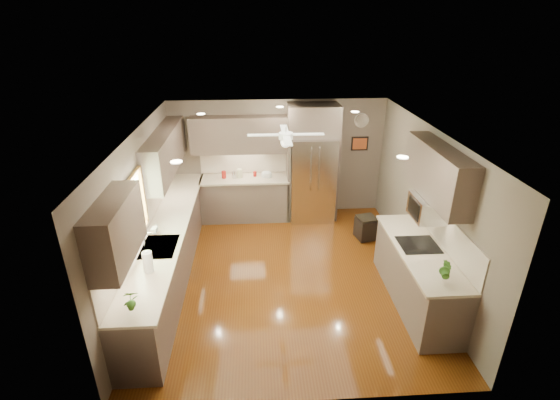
{
  "coord_description": "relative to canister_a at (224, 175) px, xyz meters",
  "views": [
    {
      "loc": [
        -0.47,
        -5.75,
        4.06
      ],
      "look_at": [
        -0.07,
        0.6,
        1.14
      ],
      "focal_mm": 26.0,
      "sensor_mm": 36.0,
      "label": 1
    }
  ],
  "objects": [
    {
      "name": "wall_clock",
      "position": [
        2.9,
        0.29,
        1.03
      ],
      "size": [
        0.3,
        0.03,
        0.3
      ],
      "color": "white",
      "rests_on": "wall_back"
    },
    {
      "name": "window",
      "position": [
        -1.07,
        -2.69,
        0.53
      ],
      "size": [
        0.05,
        1.12,
        0.92
      ],
      "color": "#BFF2B2",
      "rests_on": "wall_left"
    },
    {
      "name": "potted_plant_right",
      "position": [
        3.07,
        -3.77,
        0.07
      ],
      "size": [
        0.2,
        0.18,
        0.31
      ],
      "primitive_type": "imported",
      "rotation": [
        0.0,
        0.0,
        -0.3
      ],
      "color": "#2D5E1A",
      "rests_on": "right_run"
    },
    {
      "name": "back_run",
      "position": [
        0.42,
        0.01,
        -0.54
      ],
      "size": [
        1.85,
        0.65,
        1.45
      ],
      "color": "brown",
      "rests_on": "ground"
    },
    {
      "name": "framed_print",
      "position": [
        2.9,
        0.28,
        0.53
      ],
      "size": [
        0.36,
        0.03,
        0.3
      ],
      "color": "black",
      "rests_on": "wall_back"
    },
    {
      "name": "refrigerator",
      "position": [
        1.85,
        -0.04,
        0.17
      ],
      "size": [
        1.06,
        0.75,
        2.45
      ],
      "color": "silver",
      "rests_on": "ground"
    },
    {
      "name": "stool",
      "position": [
        2.81,
        -1.05,
        -0.78
      ],
      "size": [
        0.43,
        0.43,
        0.45
      ],
      "color": "black",
      "rests_on": "ground"
    },
    {
      "name": "uppers",
      "position": [
        0.41,
        -1.49,
        0.85
      ],
      "size": [
        4.5,
        4.7,
        0.95
      ],
      "color": "brown",
      "rests_on": "wall_left"
    },
    {
      "name": "canister_a",
      "position": [
        0.0,
        0.0,
        0.0
      ],
      "size": [
        0.11,
        0.11,
        0.15
      ],
      "primitive_type": "cylinder",
      "rotation": [
        0.0,
        0.0,
        -0.14
      ],
      "color": "maroon",
      "rests_on": "back_run"
    },
    {
      "name": "microwave",
      "position": [
        3.17,
        -2.74,
        0.46
      ],
      "size": [
        0.43,
        0.55,
        0.34
      ],
      "color": "silver",
      "rests_on": "wall_right"
    },
    {
      "name": "potted_plant_left",
      "position": [
        -0.81,
        -4.14,
        0.09
      ],
      "size": [
        0.2,
        0.16,
        0.33
      ],
      "primitive_type": "imported",
      "rotation": [
        0.0,
        0.0,
        0.26
      ],
      "color": "#2D5E1A",
      "rests_on": "left_run"
    },
    {
      "name": "soap_bottle",
      "position": [
        -0.92,
        -2.31,
        0.01
      ],
      "size": [
        0.09,
        0.09,
        0.18
      ],
      "primitive_type": "imported",
      "rotation": [
        0.0,
        0.0,
        -0.1
      ],
      "color": "white",
      "rests_on": "left_run"
    },
    {
      "name": "canister_d",
      "position": [
        0.65,
        0.06,
        -0.02
      ],
      "size": [
        0.07,
        0.07,
        0.11
      ],
      "primitive_type": "cylinder",
      "rotation": [
        0.0,
        0.0,
        0.03
      ],
      "color": "maroon",
      "rests_on": "back_run"
    },
    {
      "name": "wall_front",
      "position": [
        1.15,
        -4.69,
        0.23
      ],
      "size": [
        4.5,
        0.0,
        4.5
      ],
      "primitive_type": "plane",
      "rotation": [
        -1.57,
        0.0,
        0.0
      ],
      "color": "#695C50",
      "rests_on": "ground"
    },
    {
      "name": "sink",
      "position": [
        -0.79,
        -2.69,
        -0.11
      ],
      "size": [
        0.5,
        0.7,
        0.32
      ],
      "color": "silver",
      "rests_on": "left_run"
    },
    {
      "name": "bowl",
      "position": [
        0.89,
        -0.02,
        -0.05
      ],
      "size": [
        0.26,
        0.26,
        0.06
      ],
      "primitive_type": "imported",
      "rotation": [
        0.0,
        0.0,
        -0.12
      ],
      "color": "#C3BD92",
      "rests_on": "back_run"
    },
    {
      "name": "canister_b",
      "position": [
        0.22,
        -0.01,
        -0.01
      ],
      "size": [
        0.13,
        0.13,
        0.16
      ],
      "primitive_type": "cylinder",
      "rotation": [
        0.0,
        0.0,
        -0.37
      ],
      "color": "silver",
      "rests_on": "back_run"
    },
    {
      "name": "ceiling_fan",
      "position": [
        1.15,
        -1.89,
        1.31
      ],
      "size": [
        1.18,
        1.18,
        0.32
      ],
      "color": "white",
      "rests_on": "ceiling"
    },
    {
      "name": "floor",
      "position": [
        1.15,
        -2.19,
        -1.02
      ],
      "size": [
        5.0,
        5.0,
        0.0
      ],
      "primitive_type": "plane",
      "color": "#51260A",
      "rests_on": "ground"
    },
    {
      "name": "ceiling",
      "position": [
        1.15,
        -2.19,
        1.48
      ],
      "size": [
        5.0,
        5.0,
        0.0
      ],
      "primitive_type": "plane",
      "rotation": [
        3.14,
        0.0,
        0.0
      ],
      "color": "white",
      "rests_on": "ground"
    },
    {
      "name": "wall_right",
      "position": [
        3.4,
        -2.19,
        0.23
      ],
      "size": [
        0.0,
        5.0,
        5.0
      ],
      "primitive_type": "plane",
      "rotation": [
        1.57,
        0.0,
        -1.57
      ],
      "color": "#695C50",
      "rests_on": "ground"
    },
    {
      "name": "wall_left",
      "position": [
        -1.1,
        -2.19,
        0.23
      ],
      "size": [
        0.0,
        5.0,
        5.0
      ],
      "primitive_type": "plane",
      "rotation": [
        1.57,
        0.0,
        1.57
      ],
      "color": "#695C50",
      "rests_on": "ground"
    },
    {
      "name": "wall_back",
      "position": [
        1.15,
        0.31,
        0.23
      ],
      "size": [
        4.5,
        0.0,
        4.5
      ],
      "primitive_type": "plane",
      "rotation": [
        1.57,
        0.0,
        0.0
      ],
      "color": "#695C50",
      "rests_on": "ground"
    },
    {
      "name": "recessed_lights",
      "position": [
        1.11,
        -1.79,
        1.47
      ],
      "size": [
        2.84,
        3.14,
        0.01
      ],
      "color": "white",
      "rests_on": "ceiling"
    },
    {
      "name": "right_run",
      "position": [
        3.08,
        -2.99,
        -0.54
      ],
      "size": [
        0.7,
        2.2,
        1.45
      ],
      "color": "brown",
      "rests_on": "ground"
    },
    {
      "name": "left_run",
      "position": [
        -0.81,
        -2.04,
        -0.54
      ],
      "size": [
        0.65,
        4.7,
        1.45
      ],
      "color": "brown",
      "rests_on": "ground"
    },
    {
      "name": "paper_towel",
      "position": [
        -0.78,
        -3.33,
        0.06
      ],
      "size": [
        0.13,
        0.13,
        0.33
      ],
      "color": "white",
      "rests_on": "left_run"
    },
    {
      "name": "canister_c",
      "position": [
        0.33,
        0.03,
        0.01
      ],
      "size": [
        0.15,
        0.15,
        0.18
      ],
      "primitive_type": "cylinder",
      "rotation": [
        0.0,
        0.0,
        -0.42
      ],
      "color": "#C3BD92",
      "rests_on": "back_run"
    }
  ]
}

